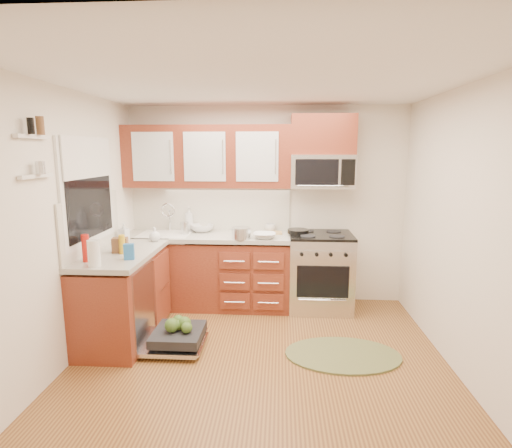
# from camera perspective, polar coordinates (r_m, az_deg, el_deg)

# --- Properties ---
(floor) EXTENTS (3.50, 3.50, 0.00)m
(floor) POSITION_cam_1_polar(r_m,az_deg,el_deg) (3.88, 0.42, -19.64)
(floor) COLOR brown
(floor) RESTS_ON ground
(ceiling) EXTENTS (3.50, 3.50, 0.00)m
(ceiling) POSITION_cam_1_polar(r_m,az_deg,el_deg) (3.41, 0.48, 19.82)
(ceiling) COLOR white
(ceiling) RESTS_ON ground
(wall_back) EXTENTS (3.50, 0.04, 2.50)m
(wall_back) POSITION_cam_1_polar(r_m,az_deg,el_deg) (5.16, 1.50, 2.66)
(wall_back) COLOR silver
(wall_back) RESTS_ON ground
(wall_front) EXTENTS (3.50, 0.04, 2.50)m
(wall_front) POSITION_cam_1_polar(r_m,az_deg,el_deg) (1.76, -2.73, -12.77)
(wall_front) COLOR silver
(wall_front) RESTS_ON ground
(wall_left) EXTENTS (0.04, 3.50, 2.50)m
(wall_left) POSITION_cam_1_polar(r_m,az_deg,el_deg) (3.93, -25.94, -0.80)
(wall_left) COLOR silver
(wall_left) RESTS_ON ground
(wall_right) EXTENTS (0.04, 3.50, 2.50)m
(wall_right) POSITION_cam_1_polar(r_m,az_deg,el_deg) (3.77, 28.08, -1.43)
(wall_right) COLOR silver
(wall_right) RESTS_ON ground
(base_cabinet_back) EXTENTS (2.05, 0.60, 0.85)m
(base_cabinet_back) POSITION_cam_1_polar(r_m,az_deg,el_deg) (5.12, -6.86, -6.93)
(base_cabinet_back) COLOR maroon
(base_cabinet_back) RESTS_ON ground
(base_cabinet_left) EXTENTS (0.60, 1.25, 0.85)m
(base_cabinet_left) POSITION_cam_1_polar(r_m,az_deg,el_deg) (4.47, -18.36, -9.99)
(base_cabinet_left) COLOR maroon
(base_cabinet_left) RESTS_ON ground
(countertop_back) EXTENTS (2.07, 0.64, 0.05)m
(countertop_back) POSITION_cam_1_polar(r_m,az_deg,el_deg) (4.99, -7.00, -1.75)
(countertop_back) COLOR #A3A095
(countertop_back) RESTS_ON base_cabinet_back
(countertop_left) EXTENTS (0.64, 1.27, 0.05)m
(countertop_left) POSITION_cam_1_polar(r_m,az_deg,el_deg) (4.33, -18.60, -4.09)
(countertop_left) COLOR #A3A095
(countertop_left) RESTS_ON base_cabinet_left
(backsplash_back) EXTENTS (2.05, 0.02, 0.57)m
(backsplash_back) POSITION_cam_1_polar(r_m,az_deg,el_deg) (5.22, -6.49, 2.25)
(backsplash_back) COLOR beige
(backsplash_back) RESTS_ON ground
(backsplash_left) EXTENTS (0.02, 1.25, 0.57)m
(backsplash_left) POSITION_cam_1_polar(r_m,az_deg,el_deg) (4.39, -22.40, -0.01)
(backsplash_left) COLOR beige
(backsplash_left) RESTS_ON ground
(upper_cabinets) EXTENTS (2.05, 0.35, 0.75)m
(upper_cabinets) POSITION_cam_1_polar(r_m,az_deg,el_deg) (5.01, -6.97, 9.54)
(upper_cabinets) COLOR maroon
(upper_cabinets) RESTS_ON ground
(cabinet_over_mw) EXTENTS (0.76, 0.35, 0.47)m
(cabinet_over_mw) POSITION_cam_1_polar(r_m,az_deg,el_deg) (4.96, 9.54, 12.47)
(cabinet_over_mw) COLOR maroon
(cabinet_over_mw) RESTS_ON ground
(range) EXTENTS (0.76, 0.64, 0.95)m
(range) POSITION_cam_1_polar(r_m,az_deg,el_deg) (5.03, 9.14, -6.71)
(range) COLOR silver
(range) RESTS_ON ground
(microwave) EXTENTS (0.76, 0.38, 0.40)m
(microwave) POSITION_cam_1_polar(r_m,az_deg,el_deg) (4.94, 9.42, 7.43)
(microwave) COLOR silver
(microwave) RESTS_ON ground
(sink) EXTENTS (0.62, 0.50, 0.26)m
(sink) POSITION_cam_1_polar(r_m,az_deg,el_deg) (5.11, -12.82, -2.79)
(sink) COLOR white
(sink) RESTS_ON ground
(dishwasher) EXTENTS (0.70, 0.60, 0.20)m
(dishwasher) POSITION_cam_1_polar(r_m,az_deg,el_deg) (4.22, -11.54, -15.70)
(dishwasher) COLOR silver
(dishwasher) RESTS_ON ground
(window) EXTENTS (0.03, 1.05, 1.05)m
(window) POSITION_cam_1_polar(r_m,az_deg,el_deg) (4.32, -22.85, 4.37)
(window) COLOR white
(window) RESTS_ON ground
(window_blind) EXTENTS (0.02, 0.96, 0.40)m
(window_blind) POSITION_cam_1_polar(r_m,az_deg,el_deg) (4.29, -22.86, 8.76)
(window_blind) COLOR white
(window_blind) RESTS_ON ground
(shelf_upper) EXTENTS (0.04, 0.40, 0.03)m
(shelf_upper) POSITION_cam_1_polar(r_m,az_deg,el_deg) (3.56, -29.33, 10.83)
(shelf_upper) COLOR white
(shelf_upper) RESTS_ON ground
(shelf_lower) EXTENTS (0.04, 0.40, 0.03)m
(shelf_lower) POSITION_cam_1_polar(r_m,az_deg,el_deg) (3.56, -28.90, 6.02)
(shelf_lower) COLOR white
(shelf_lower) RESTS_ON ground
(rug) EXTENTS (1.17, 0.81, 0.02)m
(rug) POSITION_cam_1_polar(r_m,az_deg,el_deg) (4.13, 12.30, -17.79)
(rug) COLOR olive
(rug) RESTS_ON ground
(skillet) EXTENTS (0.32, 0.32, 0.05)m
(skillet) POSITION_cam_1_polar(r_m,az_deg,el_deg) (4.91, 6.03, -1.05)
(skillet) COLOR black
(skillet) RESTS_ON range
(stock_pot) EXTENTS (0.26, 0.26, 0.14)m
(stock_pot) POSITION_cam_1_polar(r_m,az_deg,el_deg) (4.70, -2.13, -1.29)
(stock_pot) COLOR silver
(stock_pot) RESTS_ON countertop_back
(cutting_board) EXTENTS (0.26, 0.18, 0.02)m
(cutting_board) POSITION_cam_1_polar(r_m,az_deg,el_deg) (5.00, 2.28, -1.25)
(cutting_board) COLOR tan
(cutting_board) RESTS_ON countertop_back
(canister) EXTENTS (0.12, 0.12, 0.16)m
(canister) POSITION_cam_1_polar(r_m,az_deg,el_deg) (5.01, -10.15, -0.58)
(canister) COLOR silver
(canister) RESTS_ON countertop_back
(paper_towel_roll) EXTENTS (0.14, 0.14, 0.24)m
(paper_towel_roll) POSITION_cam_1_polar(r_m,az_deg,el_deg) (3.85, -22.14, -3.89)
(paper_towel_roll) COLOR white
(paper_towel_roll) RESTS_ON countertop_left
(mustard_bottle) EXTENTS (0.08, 0.08, 0.19)m
(mustard_bottle) POSITION_cam_1_polar(r_m,az_deg,el_deg) (4.22, -18.60, -2.77)
(mustard_bottle) COLOR gold
(mustard_bottle) RESTS_ON countertop_left
(red_bottle) EXTENTS (0.07, 0.07, 0.26)m
(red_bottle) POSITION_cam_1_polar(r_m,az_deg,el_deg) (4.03, -23.15, -3.20)
(red_bottle) COLOR red
(red_bottle) RESTS_ON countertop_left
(wooden_box) EXTENTS (0.17, 0.13, 0.15)m
(wooden_box) POSITION_cam_1_polar(r_m,az_deg,el_deg) (4.29, -18.84, -2.87)
(wooden_box) COLOR brown
(wooden_box) RESTS_ON countertop_left
(blue_carton) EXTENTS (0.11, 0.08, 0.15)m
(blue_carton) POSITION_cam_1_polar(r_m,az_deg,el_deg) (3.98, -17.68, -3.79)
(blue_carton) COLOR #2465AB
(blue_carton) RESTS_ON countertop_left
(bowl_a) EXTENTS (0.28, 0.28, 0.07)m
(bowl_a) POSITION_cam_1_polar(r_m,az_deg,el_deg) (4.71, 1.22, -1.67)
(bowl_a) COLOR #999999
(bowl_a) RESTS_ON countertop_back
(bowl_b) EXTENTS (0.38, 0.38, 0.09)m
(bowl_b) POSITION_cam_1_polar(r_m,az_deg,el_deg) (5.15, -7.71, -0.60)
(bowl_b) COLOR #999999
(bowl_b) RESTS_ON countertop_back
(cup) EXTENTS (0.14, 0.14, 0.10)m
(cup) POSITION_cam_1_polar(r_m,az_deg,el_deg) (5.10, 2.10, -0.55)
(cup) COLOR #999999
(cup) RESTS_ON countertop_back
(soap_bottle_a) EXTENTS (0.15, 0.15, 0.31)m
(soap_bottle_a) POSITION_cam_1_polar(r_m,az_deg,el_deg) (5.23, -9.55, 0.75)
(soap_bottle_a) COLOR #999999
(soap_bottle_a) RESTS_ON countertop_back
(soap_bottle_b) EXTENTS (0.11, 0.11, 0.20)m
(soap_bottle_b) POSITION_cam_1_polar(r_m,az_deg,el_deg) (4.85, -18.35, -1.05)
(soap_bottle_b) COLOR #999999
(soap_bottle_b) RESTS_ON countertop_left
(soap_bottle_c) EXTENTS (0.14, 0.14, 0.16)m
(soap_bottle_c) POSITION_cam_1_polar(r_m,az_deg,el_deg) (4.70, -14.28, -1.43)
(soap_bottle_c) COLOR #999999
(soap_bottle_c) RESTS_ON countertop_left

